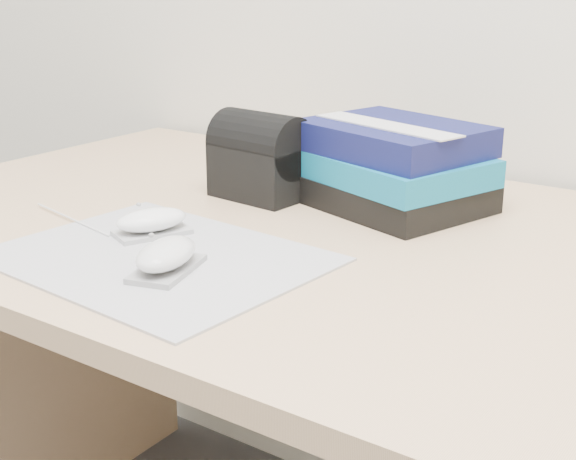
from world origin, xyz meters
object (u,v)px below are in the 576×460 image
Objects in this scene: mouse_rear at (152,222)px; mouse_front at (166,257)px; book_stack at (393,166)px; pouch at (260,156)px; desk at (414,393)px.

mouse_front is (0.11, -0.09, 0.00)m from mouse_rear.
mouse_front is 0.40m from book_stack.
mouse_rear is 0.36m from book_stack.
pouch reaches higher than book_stack.
book_stack is (0.08, 0.39, 0.04)m from mouse_front.
desk is at bearing 59.06° from mouse_front.
desk is at bearing -44.25° from book_stack.
desk is 0.43m from mouse_front.
mouse_rear is at bearing 141.04° from mouse_front.
desk is 0.44m from mouse_rear.
pouch reaches higher than mouse_front.
mouse_front reaches higher than desk.
book_stack is 2.06× the size of pouch.
pouch is (-0.11, 0.32, 0.04)m from mouse_front.
book_stack is at bearing 58.23° from mouse_rear.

